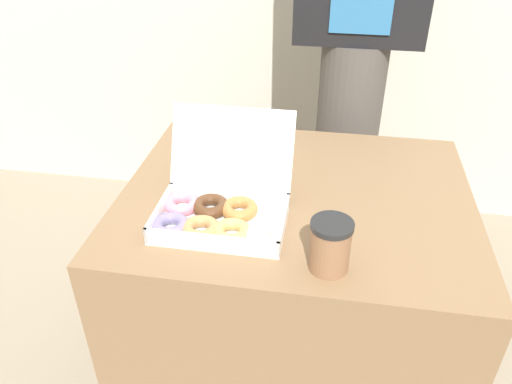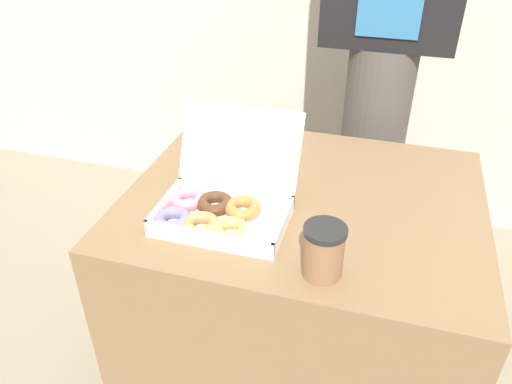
% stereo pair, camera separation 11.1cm
% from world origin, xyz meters
% --- Properties ---
extents(ground_plane, '(14.00, 14.00, 0.00)m').
position_xyz_m(ground_plane, '(0.00, 0.00, 0.00)').
color(ground_plane, gray).
extents(table, '(0.92, 0.75, 0.73)m').
position_xyz_m(table, '(0.00, 0.00, 0.36)').
color(table, brown).
rests_on(table, ground_plane).
extents(donut_box, '(0.34, 0.30, 0.23)m').
position_xyz_m(donut_box, '(-0.17, -0.16, 0.76)').
color(donut_box, white).
rests_on(donut_box, table).
extents(coffee_cup, '(0.09, 0.09, 0.12)m').
position_xyz_m(coffee_cup, '(0.10, -0.28, 0.79)').
color(coffee_cup, '#8C6042').
rests_on(coffee_cup, table).
extents(person_customer, '(0.42, 0.23, 1.80)m').
position_xyz_m(person_customer, '(0.13, 0.62, 0.99)').
color(person_customer, '#4C4742').
rests_on(person_customer, ground_plane).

